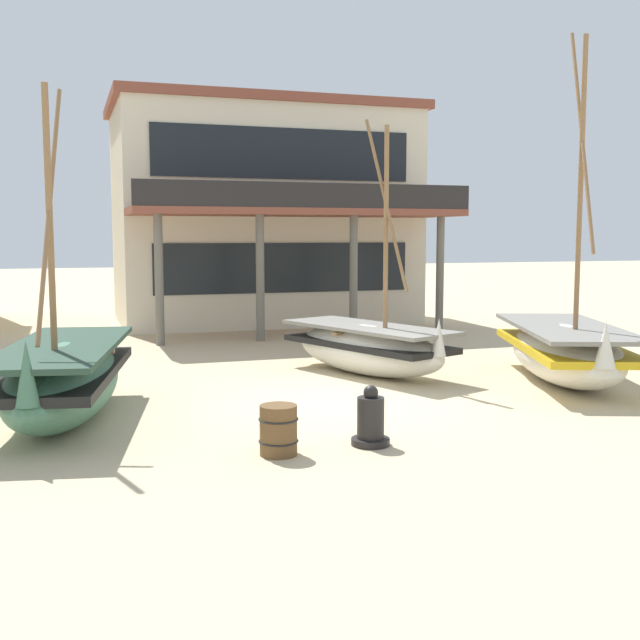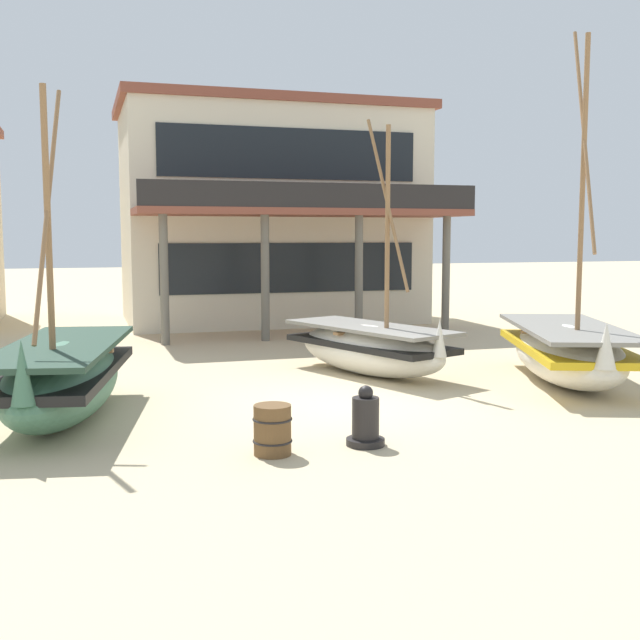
# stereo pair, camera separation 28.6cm
# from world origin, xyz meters

# --- Properties ---
(ground_plane) EXTENTS (120.00, 120.00, 0.00)m
(ground_plane) POSITION_xyz_m (0.00, 0.00, 0.00)
(ground_plane) COLOR #CCB78E
(fishing_boat_near_left) EXTENTS (3.46, 5.33, 7.06)m
(fishing_boat_near_left) POSITION_xyz_m (5.13, 0.39, 0.66)
(fishing_boat_near_left) COLOR silver
(fishing_boat_near_left) RESTS_ON ground
(fishing_boat_centre_large) EXTENTS (2.55, 5.09, 5.38)m
(fishing_boat_centre_large) POSITION_xyz_m (-4.70, 0.06, 0.70)
(fishing_boat_centre_large) COLOR #427056
(fishing_boat_centre_large) RESTS_ON ground
(fishing_boat_far_right) EXTENTS (2.93, 4.48, 5.45)m
(fishing_boat_far_right) POSITION_xyz_m (1.59, 2.47, 0.60)
(fishing_boat_far_right) COLOR silver
(fishing_boat_far_right) RESTS_ON ground
(capstan_winch) EXTENTS (0.56, 0.56, 0.88)m
(capstan_winch) POSITION_xyz_m (-0.50, -2.84, 0.35)
(capstan_winch) COLOR black
(capstan_winch) RESTS_ON ground
(wooden_barrel) EXTENTS (0.56, 0.56, 0.70)m
(wooden_barrel) POSITION_xyz_m (-1.89, -2.92, 0.35)
(wooden_barrel) COLOR brown
(wooden_barrel) RESTS_ON ground
(harbor_building_main) EXTENTS (10.29, 8.89, 7.46)m
(harbor_building_main) POSITION_xyz_m (2.06, 13.68, 3.74)
(harbor_building_main) COLOR beige
(harbor_building_main) RESTS_ON ground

